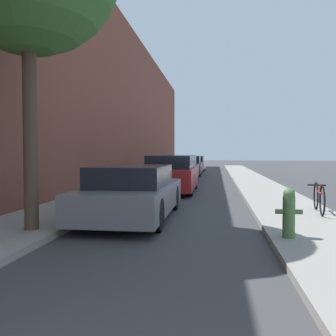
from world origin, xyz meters
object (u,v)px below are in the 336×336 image
object	(u,v)px
parked_car_red	(171,175)
parked_car_white	(194,164)
parked_car_maroon	(188,166)
parked_car_grey	(133,193)
fire_hydrant	(289,212)
bicycle	(319,198)
parked_car_navy	(180,169)

from	to	relation	value
parked_car_red	parked_car_white	size ratio (longest dim) A/B	1.04
parked_car_maroon	parked_car_grey	bearing A→B (deg)	-89.94
parked_car_grey	fire_hydrant	xyz separation A→B (m)	(3.18, -2.08, -0.06)
parked_car_maroon	fire_hydrant	world-z (taller)	parked_car_maroon
parked_car_maroon	parked_car_white	distance (m)	5.86
bicycle	parked_car_white	bearing A→B (deg)	108.40
parked_car_navy	parked_car_white	xyz separation A→B (m)	(0.02, 11.16, -0.06)
parked_car_grey	parked_car_navy	xyz separation A→B (m)	(-0.02, 11.59, 0.07)
parked_car_navy	parked_car_white	bearing A→B (deg)	89.89
parked_car_grey	parked_car_navy	size ratio (longest dim) A/B	1.04
parked_car_maroon	bicycle	xyz separation A→B (m)	(4.43, -16.21, -0.16)
parked_car_white	fire_hydrant	size ratio (longest dim) A/B	5.26
parked_car_maroon	fire_hydrant	xyz separation A→B (m)	(3.20, -18.97, -0.09)
parked_car_maroon	parked_car_red	bearing A→B (deg)	-88.93
parked_car_navy	bicycle	bearing A→B (deg)	-67.89
parked_car_navy	fire_hydrant	xyz separation A→B (m)	(3.20, -13.67, -0.13)
parked_car_white	bicycle	xyz separation A→B (m)	(4.41, -22.07, -0.15)
parked_car_navy	parked_car_red	bearing A→B (deg)	-87.96
parked_car_grey	parked_car_red	world-z (taller)	parked_car_red
parked_car_red	fire_hydrant	world-z (taller)	parked_car_red
parked_car_navy	parked_car_grey	bearing A→B (deg)	-89.92
bicycle	parked_car_navy	bearing A→B (deg)	119.22
parked_car_grey	parked_car_white	distance (m)	22.75
parked_car_red	parked_car_maroon	size ratio (longest dim) A/B	1.13
parked_car_maroon	parked_car_white	world-z (taller)	parked_car_maroon
parked_car_grey	parked_car_white	xyz separation A→B (m)	(0.01, 22.75, 0.02)
parked_car_white	fire_hydrant	distance (m)	25.03
fire_hydrant	bicycle	distance (m)	3.03
parked_car_grey	bicycle	bearing A→B (deg)	8.83
parked_car_red	parked_car_white	distance (m)	16.85
parked_car_grey	parked_car_navy	bearing A→B (deg)	90.08
parked_car_maroon	bicycle	world-z (taller)	parked_car_maroon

